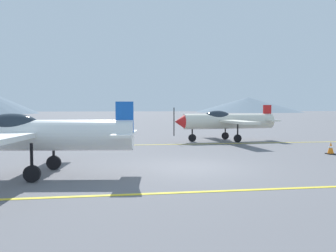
% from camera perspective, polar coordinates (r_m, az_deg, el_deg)
% --- Properties ---
extents(ground_plane, '(400.00, 400.00, 0.00)m').
position_cam_1_polar(ground_plane, '(12.29, 3.80, -7.12)').
color(ground_plane, slate).
extents(apron_line_near, '(80.00, 0.16, 0.01)m').
position_cam_1_polar(apron_line_near, '(8.92, 8.78, -11.06)').
color(apron_line_near, yellow).
rests_on(apron_line_near, ground_plane).
extents(apron_line_far, '(80.00, 0.16, 0.01)m').
position_cam_1_polar(apron_line_far, '(19.71, -0.90, -3.22)').
color(apron_line_far, yellow).
rests_on(apron_line_far, ground_plane).
extents(airplane_near, '(6.98, 8.01, 2.39)m').
position_cam_1_polar(airplane_near, '(11.50, -22.85, -1.29)').
color(airplane_near, white).
rests_on(airplane_near, ground_plane).
extents(airplane_mid, '(6.96, 8.00, 2.39)m').
position_cam_1_polar(airplane_mid, '(22.10, 9.82, 0.91)').
color(airplane_mid, silver).
rests_on(airplane_mid, ground_plane).
extents(traffic_cone_front, '(0.36, 0.36, 0.59)m').
position_cam_1_polar(traffic_cone_front, '(17.42, 26.29, -3.44)').
color(traffic_cone_front, black).
rests_on(traffic_cone_front, ground_plane).
extents(hill_centerleft, '(54.67, 54.67, 7.72)m').
position_cam_1_polar(hill_centerleft, '(175.77, 13.64, 3.59)').
color(hill_centerleft, slate).
rests_on(hill_centerleft, ground_plane).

